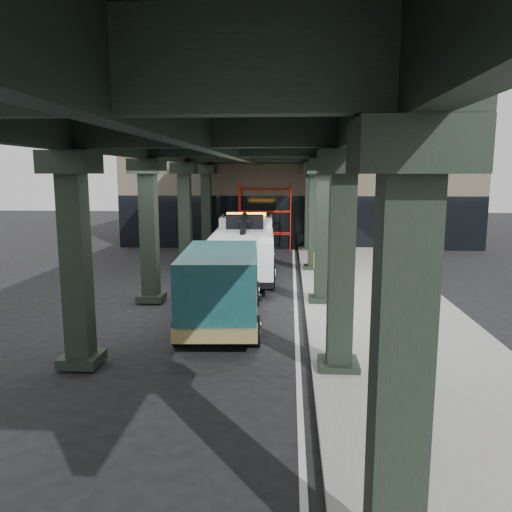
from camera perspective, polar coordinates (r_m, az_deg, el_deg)
The scene contains 8 objects.
ground at distance 15.63m, azimuth -1.66°, elevation -7.35°, with size 90.00×90.00×0.00m, color black.
sidewalk at distance 17.73m, azimuth 13.68°, elevation -5.34°, with size 5.00×40.00×0.15m, color gray.
lane_stripe at distance 17.49m, azimuth 4.56°, elevation -5.54°, with size 0.12×38.00×0.01m, color silver.
viaduct at distance 17.03m, azimuth -2.46°, elevation 12.61°, with size 7.40×32.00×6.40m.
building at distance 34.91m, azimuth 4.82°, elevation 8.53°, with size 22.00×10.00×8.00m, color #C6B793.
scaffolding at distance 29.67m, azimuth 1.05°, elevation 4.76°, with size 3.08×0.88×4.00m.
tow_truck at distance 21.88m, azimuth -1.31°, elevation 1.19°, with size 2.88×8.75×2.84m.
towed_van at distance 14.83m, azimuth -4.00°, elevation -3.32°, with size 2.63×5.86×2.32m.
Camera 1 is at (1.46, -14.90, 4.50)m, focal length 35.00 mm.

